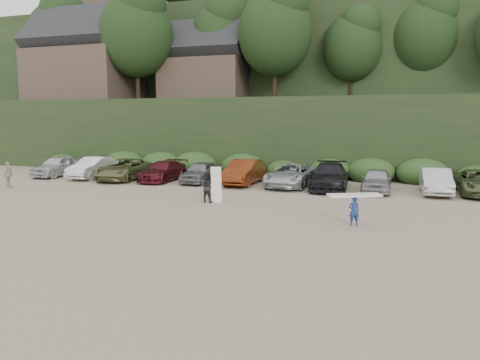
% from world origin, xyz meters
% --- Properties ---
extents(ground, '(120.00, 120.00, 0.00)m').
position_xyz_m(ground, '(0.00, 0.00, 0.00)').
color(ground, tan).
rests_on(ground, ground).
extents(hillside_backdrop, '(90.00, 41.50, 28.00)m').
position_xyz_m(hillside_backdrop, '(-0.26, 35.93, 11.22)').
color(hillside_backdrop, black).
rests_on(hillside_backdrop, ground).
extents(parked_cars, '(40.09, 6.09, 1.64)m').
position_xyz_m(parked_cars, '(-0.12, 10.00, 0.75)').
color(parked_cars, silver).
rests_on(parked_cars, ground).
extents(distant_walker, '(0.68, 1.06, 1.68)m').
position_xyz_m(distant_walker, '(-17.26, 3.84, 0.84)').
color(distant_walker, '#B5AF99').
rests_on(distant_walker, ground).
extents(child_surfer, '(2.24, 1.51, 1.31)m').
position_xyz_m(child_surfer, '(4.38, 0.26, 0.89)').
color(child_surfer, navy).
rests_on(child_surfer, ground).
extents(adult_surfer, '(1.28, 0.73, 1.92)m').
position_xyz_m(adult_surfer, '(-3.38, 3.27, 0.83)').
color(adult_surfer, black).
rests_on(adult_surfer, ground).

